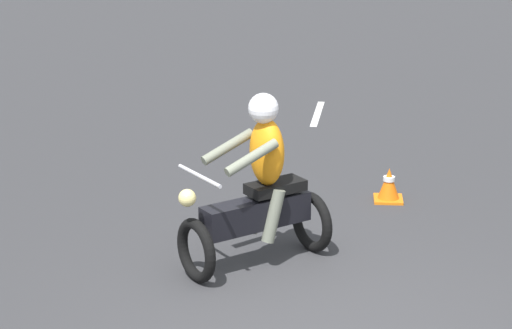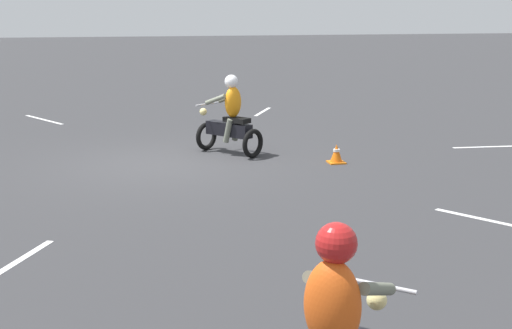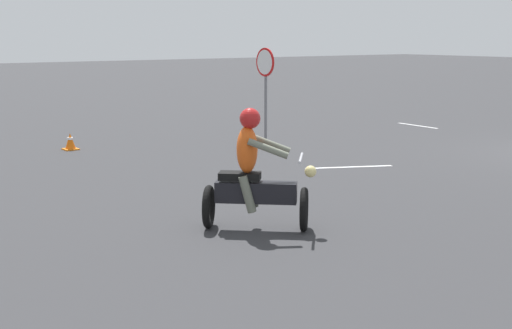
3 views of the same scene
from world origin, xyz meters
TOP-DOWN VIEW (x-y plane):
  - motorcycle_rider_background at (-0.31, 9.46)m, footprint 1.39×1.44m
  - stop_sign at (6.19, 4.38)m, footprint 0.70×0.08m
  - traffic_cone_near_right at (7.70, 8.86)m, footprint 0.32×0.32m
  - lane_stripe_e at (5.97, -1.01)m, footprint 1.54×0.18m
  - lane_stripe_ne at (2.31, 5.19)m, footprint 0.87×1.66m

SIDE VIEW (x-z plane):
  - lane_stripe_e at x=5.97m, z-range 0.00..0.01m
  - lane_stripe_ne at x=2.31m, z-range 0.00..0.01m
  - traffic_cone_near_right at x=7.70m, z-range -0.01..0.38m
  - motorcycle_rider_background at x=-0.31m, z-range -0.10..1.56m
  - stop_sign at x=6.19m, z-range 0.48..2.78m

